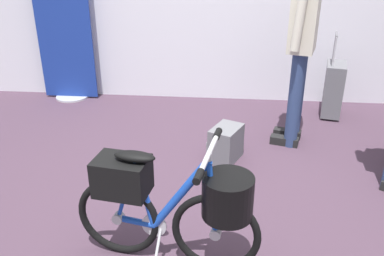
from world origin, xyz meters
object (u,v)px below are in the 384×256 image
at_px(floor_banner_stand, 65,39).
at_px(folding_bike_foreground, 173,202).
at_px(handbag_on_floor, 225,144).
at_px(visitor_browsing, 303,32).
at_px(rolling_suitcase, 333,89).

distance_m(floor_banner_stand, folding_bike_foreground, 2.93).
xyz_separation_m(floor_banner_stand, folding_bike_foreground, (1.51, -2.50, -0.27)).
bearing_deg(handbag_on_floor, visitor_browsing, 33.14).
xyz_separation_m(folding_bike_foreground, visitor_browsing, (0.83, 1.59, 0.58)).
bearing_deg(folding_bike_foreground, rolling_suitcase, 59.79).
height_order(floor_banner_stand, folding_bike_foreground, floor_banner_stand).
distance_m(rolling_suitcase, handbag_on_floor, 1.48).
distance_m(floor_banner_stand, rolling_suitcase, 2.86).
distance_m(folding_bike_foreground, handbag_on_floor, 1.26).
relative_size(floor_banner_stand, handbag_on_floor, 4.38).
xyz_separation_m(rolling_suitcase, handbag_on_floor, (-1.05, -1.04, -0.14)).
bearing_deg(folding_bike_foreground, floor_banner_stand, 121.16).
bearing_deg(rolling_suitcase, floor_banner_stand, 174.90).
distance_m(floor_banner_stand, handbag_on_floor, 2.25).
relative_size(folding_bike_foreground, handbag_on_floor, 2.96).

